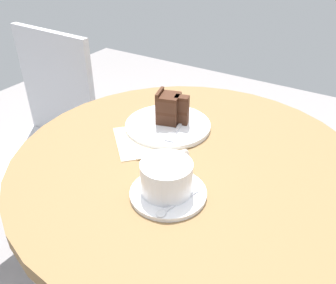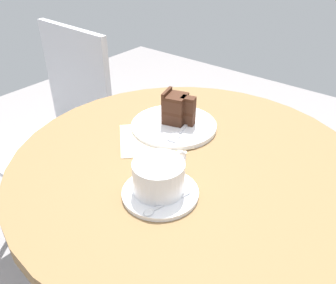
# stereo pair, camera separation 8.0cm
# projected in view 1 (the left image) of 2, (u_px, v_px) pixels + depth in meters

# --- Properties ---
(cafe_table) EXTENTS (0.82, 0.82, 0.71)m
(cafe_table) POSITION_uv_depth(u_px,v_px,m) (187.00, 194.00, 0.88)
(cafe_table) COLOR brown
(cafe_table) RESTS_ON ground
(saucer) EXTENTS (0.15, 0.15, 0.01)m
(saucer) POSITION_uv_depth(u_px,v_px,m) (168.00, 193.00, 0.71)
(saucer) COLOR white
(saucer) RESTS_ON cafe_table
(coffee_cup) EXTENTS (0.14, 0.10, 0.07)m
(coffee_cup) POSITION_uv_depth(u_px,v_px,m) (167.00, 176.00, 0.70)
(coffee_cup) COLOR white
(coffee_cup) RESTS_ON saucer
(teaspoon) EXTENTS (0.10, 0.04, 0.00)m
(teaspoon) POSITION_uv_depth(u_px,v_px,m) (173.00, 206.00, 0.67)
(teaspoon) COLOR silver
(teaspoon) RESTS_ON saucer
(cake_plate) EXTENTS (0.22, 0.22, 0.01)m
(cake_plate) POSITION_uv_depth(u_px,v_px,m) (168.00, 125.00, 0.94)
(cake_plate) COLOR white
(cake_plate) RESTS_ON cafe_table
(cake_slice) EXTENTS (0.07, 0.09, 0.09)m
(cake_slice) POSITION_uv_depth(u_px,v_px,m) (170.00, 108.00, 0.92)
(cake_slice) COLOR #422619
(cake_slice) RESTS_ON cake_plate
(fork) EXTENTS (0.13, 0.04, 0.00)m
(fork) POSITION_uv_depth(u_px,v_px,m) (176.00, 131.00, 0.90)
(fork) COLOR silver
(fork) RESTS_ON cake_plate
(napkin) EXTENTS (0.22, 0.22, 0.00)m
(napkin) POSITION_uv_depth(u_px,v_px,m) (151.00, 139.00, 0.89)
(napkin) COLOR beige
(napkin) RESTS_ON cafe_table
(cafe_chair) EXTENTS (0.39, 0.39, 0.86)m
(cafe_chair) POSITION_uv_depth(u_px,v_px,m) (45.00, 131.00, 1.32)
(cafe_chair) COLOR #BCBCC1
(cafe_chair) RESTS_ON ground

